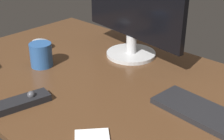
% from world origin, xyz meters
% --- Properties ---
extents(desk, '(1.40, 0.84, 0.02)m').
position_xyz_m(desk, '(0.00, 0.00, 0.01)').
color(desk, '#4C301C').
rests_on(desk, ground).
extents(monitor, '(0.52, 0.21, 0.43)m').
position_xyz_m(monitor, '(-0.10, 0.23, 0.24)').
color(monitor, '#BCBCBC').
rests_on(monitor, desk).
extents(keyboard, '(0.41, 0.16, 0.02)m').
position_xyz_m(keyboard, '(0.39, 0.03, 0.03)').
color(keyboard, black).
rests_on(keyboard, desk).
extents(computer_mouse, '(0.11, 0.09, 0.04)m').
position_xyz_m(computer_mouse, '(-0.45, 0.03, 0.04)').
color(computer_mouse, '#999EA5').
rests_on(computer_mouse, desk).
extents(media_remote, '(0.10, 0.19, 0.04)m').
position_xyz_m(media_remote, '(-0.10, -0.30, 0.03)').
color(media_remote, black).
rests_on(media_remote, desk).
extents(coffee_mug, '(0.09, 0.09, 0.09)m').
position_xyz_m(coffee_mug, '(-0.29, -0.08, 0.07)').
color(coffee_mug, '#28518C').
rests_on(coffee_mug, desk).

